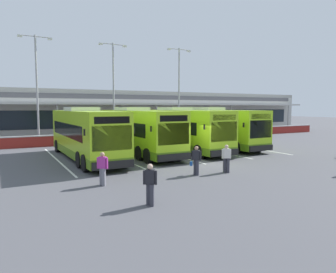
{
  "coord_description": "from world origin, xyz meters",
  "views": [
    {
      "loc": [
        -11.9,
        -17.16,
        3.75
      ],
      "look_at": [
        -0.96,
        3.0,
        1.6
      ],
      "focal_mm": 33.22,
      "sensor_mm": 36.0,
      "label": 1
    }
  ],
  "objects_px": {
    "coach_bus_left_centre": "(137,132)",
    "coach_bus_right_centre": "(214,128)",
    "coach_bus_centre": "(180,130)",
    "pedestrian_near_bin": "(103,168)",
    "coach_bus_leftmost": "(85,135)",
    "pedestrian_approaching_bus": "(150,183)",
    "lamp_post_west": "(37,82)",
    "lamp_post_east": "(179,87)",
    "pedestrian_with_handbag": "(196,160)",
    "lamp_post_centre": "(114,85)",
    "pedestrian_in_dark_coat": "(226,158)"
  },
  "relations": [
    {
      "from": "coach_bus_leftmost",
      "to": "pedestrian_in_dark_coat",
      "type": "bearing_deg",
      "value": -55.53
    },
    {
      "from": "coach_bus_left_centre",
      "to": "lamp_post_east",
      "type": "distance_m",
      "value": 14.9
    },
    {
      "from": "pedestrian_approaching_bus",
      "to": "lamp_post_west",
      "type": "height_order",
      "value": "lamp_post_west"
    },
    {
      "from": "coach_bus_leftmost",
      "to": "coach_bus_right_centre",
      "type": "distance_m",
      "value": 12.63
    },
    {
      "from": "coach_bus_leftmost",
      "to": "coach_bus_right_centre",
      "type": "relative_size",
      "value": 1.0
    },
    {
      "from": "pedestrian_near_bin",
      "to": "lamp_post_centre",
      "type": "height_order",
      "value": "lamp_post_centre"
    },
    {
      "from": "coach_bus_leftmost",
      "to": "lamp_post_centre",
      "type": "distance_m",
      "value": 14.04
    },
    {
      "from": "lamp_post_centre",
      "to": "lamp_post_east",
      "type": "distance_m",
      "value": 8.18
    },
    {
      "from": "coach_bus_left_centre",
      "to": "coach_bus_right_centre",
      "type": "height_order",
      "value": "same"
    },
    {
      "from": "pedestrian_in_dark_coat",
      "to": "lamp_post_east",
      "type": "height_order",
      "value": "lamp_post_east"
    },
    {
      "from": "pedestrian_with_handbag",
      "to": "pedestrian_approaching_bus",
      "type": "height_order",
      "value": "same"
    },
    {
      "from": "pedestrian_in_dark_coat",
      "to": "lamp_post_centre",
      "type": "xyz_separation_m",
      "value": [
        0.21,
        20.46,
        5.42
      ]
    },
    {
      "from": "pedestrian_near_bin",
      "to": "pedestrian_approaching_bus",
      "type": "bearing_deg",
      "value": -79.91
    },
    {
      "from": "coach_bus_centre",
      "to": "lamp_post_east",
      "type": "relative_size",
      "value": 1.11
    },
    {
      "from": "coach_bus_right_centre",
      "to": "coach_bus_left_centre",
      "type": "bearing_deg",
      "value": -175.93
    },
    {
      "from": "coach_bus_leftmost",
      "to": "coach_bus_right_centre",
      "type": "xyz_separation_m",
      "value": [
        12.56,
        1.34,
        0.0
      ]
    },
    {
      "from": "coach_bus_centre",
      "to": "pedestrian_near_bin",
      "type": "xyz_separation_m",
      "value": [
        -9.64,
        -8.95,
        -0.91
      ]
    },
    {
      "from": "pedestrian_near_bin",
      "to": "coach_bus_leftmost",
      "type": "bearing_deg",
      "value": 81.8
    },
    {
      "from": "coach_bus_centre",
      "to": "lamp_post_east",
      "type": "height_order",
      "value": "lamp_post_east"
    },
    {
      "from": "lamp_post_east",
      "to": "coach_bus_leftmost",
      "type": "bearing_deg",
      "value": -142.72
    },
    {
      "from": "coach_bus_left_centre",
      "to": "pedestrian_approaching_bus",
      "type": "height_order",
      "value": "coach_bus_left_centre"
    },
    {
      "from": "pedestrian_in_dark_coat",
      "to": "pedestrian_near_bin",
      "type": "xyz_separation_m",
      "value": [
        -7.14,
        0.49,
        0.0
      ]
    },
    {
      "from": "coach_bus_leftmost",
      "to": "coach_bus_left_centre",
      "type": "xyz_separation_m",
      "value": [
        4.36,
        0.76,
        0.0
      ]
    },
    {
      "from": "lamp_post_west",
      "to": "lamp_post_east",
      "type": "distance_m",
      "value": 16.26
    },
    {
      "from": "pedestrian_approaching_bus",
      "to": "lamp_post_centre",
      "type": "xyz_separation_m",
      "value": [
        6.66,
        23.86,
        5.42
      ]
    },
    {
      "from": "lamp_post_west",
      "to": "lamp_post_east",
      "type": "bearing_deg",
      "value": -3.21
    },
    {
      "from": "coach_bus_left_centre",
      "to": "coach_bus_right_centre",
      "type": "bearing_deg",
      "value": 4.07
    },
    {
      "from": "coach_bus_leftmost",
      "to": "pedestrian_near_bin",
      "type": "distance_m",
      "value": 8.32
    },
    {
      "from": "coach_bus_leftmost",
      "to": "pedestrian_approaching_bus",
      "type": "distance_m",
      "value": 12.12
    },
    {
      "from": "coach_bus_centre",
      "to": "pedestrian_approaching_bus",
      "type": "xyz_separation_m",
      "value": [
        -8.95,
        -12.84,
        -0.91
      ]
    },
    {
      "from": "pedestrian_with_handbag",
      "to": "pedestrian_approaching_bus",
      "type": "relative_size",
      "value": 1.0
    },
    {
      "from": "lamp_post_west",
      "to": "pedestrian_in_dark_coat",
      "type": "bearing_deg",
      "value": -68.93
    },
    {
      "from": "pedestrian_near_bin",
      "to": "lamp_post_east",
      "type": "height_order",
      "value": "lamp_post_east"
    },
    {
      "from": "pedestrian_near_bin",
      "to": "lamp_post_west",
      "type": "height_order",
      "value": "lamp_post_west"
    },
    {
      "from": "coach_bus_left_centre",
      "to": "lamp_post_west",
      "type": "bearing_deg",
      "value": 119.67
    },
    {
      "from": "coach_bus_right_centre",
      "to": "pedestrian_approaching_bus",
      "type": "xyz_separation_m",
      "value": [
        -13.05,
        -13.42,
        -0.91
      ]
    },
    {
      "from": "coach_bus_right_centre",
      "to": "lamp_post_west",
      "type": "relative_size",
      "value": 1.11
    },
    {
      "from": "pedestrian_in_dark_coat",
      "to": "pedestrian_approaching_bus",
      "type": "height_order",
      "value": "same"
    },
    {
      "from": "coach_bus_left_centre",
      "to": "pedestrian_with_handbag",
      "type": "xyz_separation_m",
      "value": [
        -0.31,
        -9.16,
        -0.93
      ]
    },
    {
      "from": "pedestrian_near_bin",
      "to": "lamp_post_centre",
      "type": "xyz_separation_m",
      "value": [
        7.35,
        19.97,
        5.42
      ]
    },
    {
      "from": "coach_bus_right_centre",
      "to": "lamp_post_west",
      "type": "bearing_deg",
      "value": 144.18
    },
    {
      "from": "coach_bus_left_centre",
      "to": "coach_bus_right_centre",
      "type": "distance_m",
      "value": 8.22
    },
    {
      "from": "pedestrian_in_dark_coat",
      "to": "coach_bus_leftmost",
      "type": "bearing_deg",
      "value": 124.47
    },
    {
      "from": "pedestrian_with_handbag",
      "to": "coach_bus_leftmost",
      "type": "bearing_deg",
      "value": 115.7
    },
    {
      "from": "coach_bus_centre",
      "to": "lamp_post_centre",
      "type": "xyz_separation_m",
      "value": [
        -2.29,
        11.02,
        4.5
      ]
    },
    {
      "from": "coach_bus_left_centre",
      "to": "coach_bus_centre",
      "type": "bearing_deg",
      "value": 0.06
    },
    {
      "from": "lamp_post_west",
      "to": "coach_bus_centre",
      "type": "bearing_deg",
      "value": -46.73
    },
    {
      "from": "pedestrian_near_bin",
      "to": "lamp_post_east",
      "type": "relative_size",
      "value": 0.15
    },
    {
      "from": "pedestrian_with_handbag",
      "to": "pedestrian_near_bin",
      "type": "distance_m",
      "value": 5.23
    },
    {
      "from": "coach_bus_left_centre",
      "to": "pedestrian_in_dark_coat",
      "type": "height_order",
      "value": "coach_bus_left_centre"
    }
  ]
}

